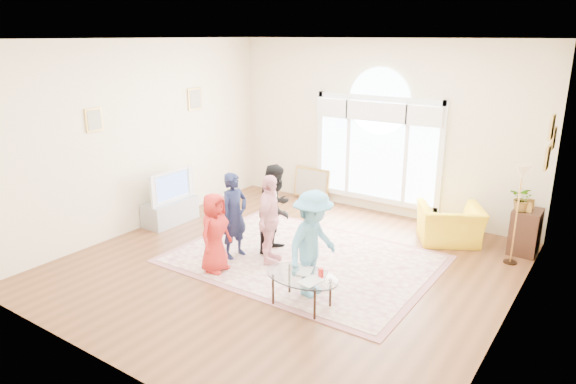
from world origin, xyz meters
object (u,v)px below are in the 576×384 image
Objects in this scene: coffee_table at (302,277)px; armchair at (450,225)px; area_rug at (303,259)px; television at (169,185)px; tv_console at (170,211)px.

coffee_table is 1.03× the size of armchair.
television is at bearing -179.94° from area_rug.
area_rug is 3.76× the size of armchair.
area_rug is at bearing 0.06° from television.
television is 4.84m from armchair.
tv_console is at bearing 180.00° from television.
armchair is (4.44, 1.90, -0.39)m from television.
armchair is at bearing 23.14° from tv_console.
armchair is at bearing 75.58° from coffee_table.
armchair is (0.87, 3.08, -0.09)m from coffee_table.
television is at bearing 163.03° from coffee_table.
tv_console is 1.01× the size of coffee_table.
coffee_table reaches higher than area_rug.
television reaches higher than tv_console.
television is 0.99× the size of coffee_table.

